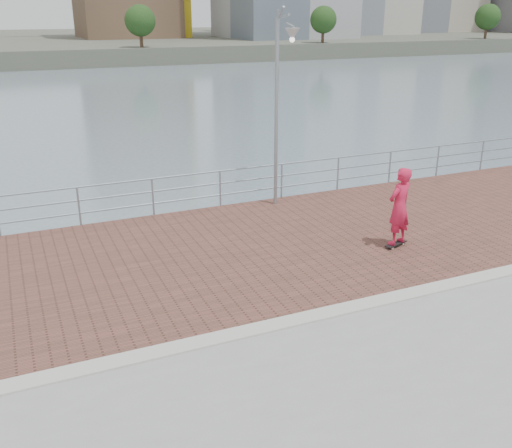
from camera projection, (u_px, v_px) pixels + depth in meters
name	position (u px, v px, depth m)	size (l,w,h in m)	color
water	(296.00, 407.00, 11.60)	(400.00, 400.00, 0.00)	slate
brick_lane	(230.00, 252.00, 13.97)	(40.00, 6.80, 0.02)	brown
curb	(298.00, 320.00, 10.88)	(40.00, 0.40, 0.06)	#B7B5AD
far_shore	(18.00, 43.00, 116.07)	(320.00, 95.00, 2.50)	#4C5142
guardrail	(187.00, 188.00, 16.64)	(39.06, 0.06, 1.13)	#8C9EA8
street_lamp	(283.00, 77.00, 15.75)	(0.39, 1.15, 5.42)	gray
skateboard	(396.00, 244.00, 14.28)	(0.71, 0.37, 0.08)	black
skateboarder	(399.00, 206.00, 13.93)	(0.71, 0.47, 1.95)	red
shoreline_trees	(172.00, 19.00, 82.76)	(169.63, 5.13, 6.84)	#473323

